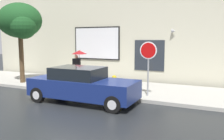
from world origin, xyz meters
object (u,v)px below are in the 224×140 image
(parked_car, at_px, (82,85))
(pedestrian_with_umbrella, at_px, (78,57))
(street_tree, at_px, (20,22))
(fire_hydrant, at_px, (114,83))
(stop_sign, at_px, (148,58))

(parked_car, height_order, pedestrian_with_umbrella, pedestrian_with_umbrella)
(pedestrian_with_umbrella, height_order, street_tree, street_tree)
(fire_hydrant, bearing_deg, stop_sign, -7.97)
(parked_car, distance_m, street_tree, 6.14)
(fire_hydrant, distance_m, pedestrian_with_umbrella, 3.76)
(pedestrian_with_umbrella, bearing_deg, parked_car, -55.20)
(pedestrian_with_umbrella, distance_m, stop_sign, 5.29)
(fire_hydrant, distance_m, street_tree, 6.49)
(fire_hydrant, bearing_deg, street_tree, -178.33)
(street_tree, height_order, stop_sign, street_tree)
(pedestrian_with_umbrella, height_order, stop_sign, stop_sign)
(fire_hydrant, relative_size, stop_sign, 0.32)
(pedestrian_with_umbrella, bearing_deg, street_tree, -143.40)
(fire_hydrant, relative_size, street_tree, 0.17)
(fire_hydrant, height_order, stop_sign, stop_sign)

